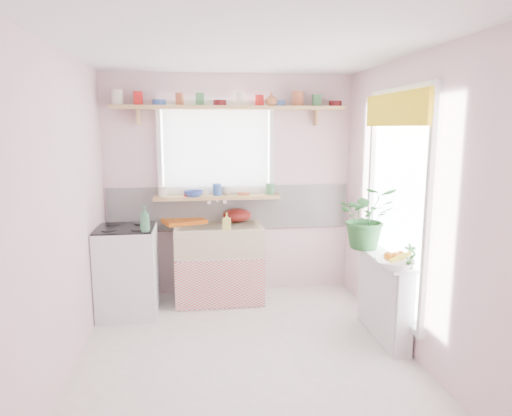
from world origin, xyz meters
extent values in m
plane|color=white|center=(0.00, 0.00, 0.00)|extent=(3.20, 3.20, 0.00)
plane|color=white|center=(0.00, 0.00, 2.50)|extent=(3.20, 3.20, 0.00)
plane|color=beige|center=(0.00, 1.60, 1.25)|extent=(2.80, 0.00, 2.80)
plane|color=beige|center=(0.00, -1.60, 1.25)|extent=(2.80, 0.00, 2.80)
plane|color=beige|center=(-1.40, 0.00, 1.25)|extent=(0.00, 3.20, 3.20)
plane|color=beige|center=(1.40, 0.00, 1.25)|extent=(0.00, 3.20, 3.20)
cube|color=white|center=(0.00, 1.59, 1.00)|extent=(2.74, 0.03, 0.50)
cube|color=#D28892|center=(0.00, 1.58, 0.80)|extent=(2.74, 0.02, 0.12)
cube|color=white|center=(-0.15, 1.60, 1.65)|extent=(1.20, 0.01, 1.00)
cube|color=white|center=(-0.15, 1.53, 1.65)|extent=(1.15, 0.02, 0.95)
cube|color=white|center=(1.40, 0.20, 1.25)|extent=(0.01, 1.10, 1.90)
cube|color=yellow|center=(1.31, 0.20, 2.06)|extent=(0.03, 1.20, 0.28)
cube|color=white|center=(-0.15, 1.30, 0.28)|extent=(0.85, 0.55, 0.55)
cube|color=#D2453D|center=(-0.15, 1.02, 0.28)|extent=(0.95, 0.02, 0.53)
cube|color=beige|center=(-0.15, 1.30, 0.70)|extent=(0.95, 0.55, 0.30)
cylinder|color=silver|center=(-0.15, 1.55, 1.10)|extent=(0.03, 0.22, 0.03)
cube|color=white|center=(-1.10, 1.05, 0.45)|extent=(0.58, 0.58, 0.90)
cube|color=black|center=(-1.10, 1.05, 0.91)|extent=(0.56, 0.56, 0.02)
cylinder|color=black|center=(-1.24, 0.91, 0.92)|extent=(0.14, 0.14, 0.01)
cylinder|color=black|center=(-0.96, 0.91, 0.92)|extent=(0.14, 0.14, 0.01)
cylinder|color=black|center=(-1.24, 1.19, 0.92)|extent=(0.14, 0.14, 0.01)
cylinder|color=black|center=(-0.96, 1.19, 0.92)|extent=(0.14, 0.14, 0.01)
cube|color=white|center=(1.30, 0.20, 0.38)|extent=(0.15, 0.90, 0.75)
cube|color=white|center=(1.27, 0.20, 0.76)|extent=(0.22, 0.95, 0.03)
cube|color=tan|center=(-0.15, 1.48, 1.14)|extent=(1.40, 0.22, 0.04)
cube|color=tan|center=(0.00, 1.47, 2.12)|extent=(2.52, 0.24, 0.04)
cylinder|color=silver|center=(-1.18, 1.47, 2.20)|extent=(0.11, 0.11, 0.12)
cylinder|color=red|center=(-0.97, 1.47, 2.20)|extent=(0.11, 0.11, 0.12)
cylinder|color=#3359A5|center=(-0.75, 1.47, 2.17)|extent=(0.11, 0.11, 0.06)
cylinder|color=#A55133|center=(-0.54, 1.47, 2.20)|extent=(0.11, 0.11, 0.12)
cylinder|color=#3F7F4C|center=(-0.32, 1.47, 2.20)|extent=(0.11, 0.11, 0.12)
cylinder|color=#590F14|center=(-0.11, 1.47, 2.17)|extent=(0.11, 0.11, 0.06)
cylinder|color=silver|center=(0.11, 1.47, 2.20)|extent=(0.11, 0.11, 0.12)
cylinder|color=red|center=(0.32, 1.47, 2.20)|extent=(0.11, 0.11, 0.12)
cylinder|color=#3359A5|center=(0.54, 1.47, 2.17)|extent=(0.11, 0.11, 0.06)
cylinder|color=#A55133|center=(0.75, 1.47, 2.20)|extent=(0.11, 0.11, 0.12)
cylinder|color=#3F7F4C|center=(0.97, 1.47, 2.20)|extent=(0.11, 0.11, 0.12)
cylinder|color=#590F14|center=(1.18, 1.47, 2.17)|extent=(0.11, 0.11, 0.06)
cylinder|color=silver|center=(-0.77, 1.48, 1.22)|extent=(0.11, 0.11, 0.12)
cylinder|color=red|center=(-0.46, 1.48, 1.22)|extent=(0.11, 0.11, 0.12)
cylinder|color=#3359A5|center=(-0.15, 1.48, 1.19)|extent=(0.11, 0.11, 0.06)
cylinder|color=#A55133|center=(0.16, 1.48, 1.22)|extent=(0.11, 0.11, 0.12)
cylinder|color=#3F7F4C|center=(0.47, 1.48, 1.22)|extent=(0.11, 0.11, 0.12)
cube|color=#CF5F12|center=(-0.53, 1.50, 0.87)|extent=(0.53, 0.47, 0.04)
ellipsoid|color=#611410|center=(0.07, 1.50, 0.92)|extent=(0.43, 0.43, 0.15)
imported|color=#255D28|center=(1.21, 0.46, 1.08)|extent=(0.62, 0.57, 0.60)
imported|color=silver|center=(1.21, -0.18, 0.81)|extent=(0.41, 0.41, 0.08)
imported|color=#255E26|center=(1.33, -0.20, 0.88)|extent=(0.12, 0.09, 0.21)
imported|color=#E2E465|center=(-0.07, 1.10, 0.94)|extent=(0.09, 0.10, 0.18)
imported|color=beige|center=(-0.04, 1.53, 1.21)|extent=(0.12, 0.12, 0.09)
imported|color=#3650B2|center=(-0.41, 1.42, 1.19)|extent=(0.22, 0.22, 0.06)
imported|color=#A65F33|center=(0.45, 1.41, 2.21)|extent=(0.15, 0.15, 0.14)
imported|color=#3E7C54|center=(-0.88, 0.83, 1.04)|extent=(0.12, 0.12, 0.25)
sphere|color=orange|center=(1.21, -0.18, 0.87)|extent=(0.08, 0.08, 0.08)
sphere|color=orange|center=(1.27, -0.15, 0.87)|extent=(0.08, 0.08, 0.08)
sphere|color=orange|center=(1.16, -0.16, 0.87)|extent=(0.08, 0.08, 0.08)
cylinder|color=yellow|center=(1.23, -0.23, 0.88)|extent=(0.18, 0.04, 0.10)
camera|label=1|loc=(-0.38, -3.58, 1.91)|focal=32.00mm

